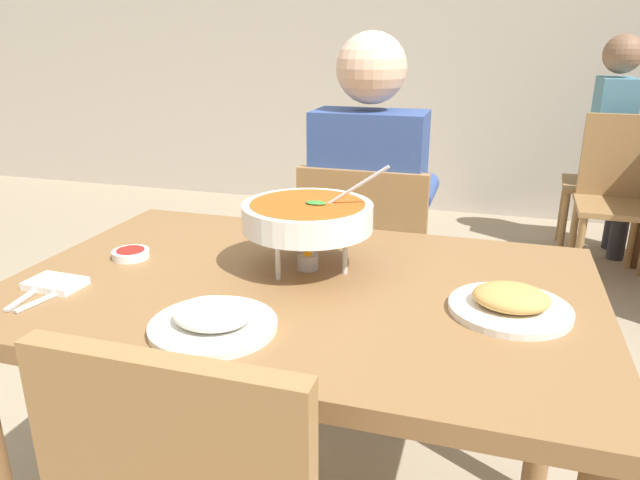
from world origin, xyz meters
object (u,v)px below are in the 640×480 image
object	(u,v)px
curry_bowl	(308,217)
appetizer_plate	(510,303)
chair_bg_corner	(620,190)
chair_diner_main	(366,274)
rice_plate	(213,320)
sauce_dish	(131,254)
dining_table_main	(301,328)
chair_bg_left	(620,175)
patron_bg_left	(617,134)
diner_main	(370,207)

from	to	relation	value
curry_bowl	appetizer_plate	distance (m)	0.48
appetizer_plate	chair_bg_corner	distance (m)	2.39
chair_diner_main	curry_bowl	bearing A→B (deg)	-90.75
rice_plate	sauce_dish	distance (m)	0.46
dining_table_main	chair_bg_left	world-z (taller)	chair_bg_left
chair_diner_main	patron_bg_left	bearing A→B (deg)	61.81
chair_diner_main	appetizer_plate	bearing A→B (deg)	-58.55
patron_bg_left	diner_main	bearing A→B (deg)	-118.59
chair_bg_corner	dining_table_main	bearing A→B (deg)	-114.93
rice_plate	chair_bg_left	bearing A→B (deg)	67.63
chair_diner_main	diner_main	bearing A→B (deg)	90.00
rice_plate	patron_bg_left	size ratio (longest dim) A/B	0.18
dining_table_main	chair_diner_main	world-z (taller)	chair_diner_main
appetizer_plate	patron_bg_left	xyz separation A→B (m)	(0.63, 2.73, -0.05)
dining_table_main	rice_plate	world-z (taller)	rice_plate
diner_main	patron_bg_left	distance (m)	2.25
diner_main	chair_bg_left	bearing A→B (deg)	59.85
curry_bowl	chair_bg_left	distance (m)	2.85
sauce_dish	chair_bg_left	world-z (taller)	chair_bg_left
chair_diner_main	patron_bg_left	size ratio (longest dim) A/B	0.69
dining_table_main	appetizer_plate	distance (m)	0.47
chair_diner_main	appetizer_plate	world-z (taller)	chair_diner_main
appetizer_plate	chair_bg_corner	bearing A→B (deg)	75.13
appetizer_plate	patron_bg_left	distance (m)	2.81
dining_table_main	chair_bg_corner	distance (m)	2.51
dining_table_main	appetizer_plate	size ratio (longest dim) A/B	5.39
diner_main	curry_bowl	xyz separation A→B (m)	(-0.01, -0.66, 0.15)
diner_main	chair_bg_left	world-z (taller)	diner_main
chair_bg_corner	chair_diner_main	bearing A→B (deg)	-124.01
diner_main	rice_plate	xyz separation A→B (m)	(-0.08, -1.00, 0.05)
chair_diner_main	appetizer_plate	xyz separation A→B (m)	(0.45, -0.73, 0.28)
chair_diner_main	sauce_dish	bearing A→B (deg)	-123.44
diner_main	sauce_dish	xyz separation A→B (m)	(-0.45, -0.72, 0.04)
chair_bg_left	sauce_dish	bearing A→B (deg)	-120.72
dining_table_main	appetizer_plate	world-z (taller)	appetizer_plate
chair_bg_corner	diner_main	bearing A→B (deg)	-124.57
chair_diner_main	diner_main	world-z (taller)	diner_main
chair_bg_corner	patron_bg_left	xyz separation A→B (m)	(0.02, 0.44, 0.24)
sauce_dish	diner_main	bearing A→B (deg)	57.78
chair_diner_main	appetizer_plate	distance (m)	0.90
chair_bg_left	chair_bg_corner	size ratio (longest dim) A/B	1.00
dining_table_main	chair_bg_left	bearing A→B (deg)	67.23
diner_main	sauce_dish	world-z (taller)	diner_main
chair_bg_corner	curry_bowl	bearing A→B (deg)	-115.89
dining_table_main	patron_bg_left	size ratio (longest dim) A/B	0.99
curry_bowl	dining_table_main	bearing A→B (deg)	-84.06
curry_bowl	appetizer_plate	world-z (taller)	curry_bowl
curry_bowl	diner_main	bearing A→B (deg)	89.28
appetizer_plate	rice_plate	bearing A→B (deg)	-156.05
appetizer_plate	chair_bg_left	xyz separation A→B (m)	(0.67, 2.69, -0.28)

